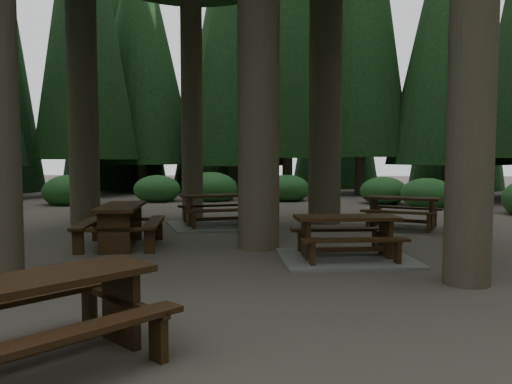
# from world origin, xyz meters

# --- Properties ---
(ground) EXTENTS (80.00, 80.00, 0.00)m
(ground) POSITION_xyz_m (0.00, 0.00, 0.00)
(ground) COLOR #534A43
(ground) RESTS_ON ground
(picnic_table_a) EXTENTS (2.57, 2.23, 0.79)m
(picnic_table_a) POSITION_xyz_m (2.44, -0.88, 0.27)
(picnic_table_a) COLOR gray
(picnic_table_a) RESTS_ON ground
(picnic_table_b) EXTENTS (1.90, 2.22, 0.86)m
(picnic_table_b) POSITION_xyz_m (-2.02, 0.12, 0.57)
(picnic_table_b) COLOR black
(picnic_table_b) RESTS_ON ground
(picnic_table_c) EXTENTS (3.10, 2.84, 0.86)m
(picnic_table_c) POSITION_xyz_m (-0.46, 3.29, 0.30)
(picnic_table_c) COLOR gray
(picnic_table_c) RESTS_ON ground
(picnic_table_d) EXTENTS (2.29, 2.09, 0.80)m
(picnic_table_d) POSITION_xyz_m (4.37, 3.34, 0.53)
(picnic_table_d) COLOR black
(picnic_table_d) RESTS_ON ground
(picnic_table_e) EXTENTS (2.36, 2.41, 0.81)m
(picnic_table_e) POSITION_xyz_m (-0.70, -5.70, 0.54)
(picnic_table_e) COLOR black
(picnic_table_e) RESTS_ON ground
(shrub_ring) EXTENTS (23.86, 24.64, 1.49)m
(shrub_ring) POSITION_xyz_m (0.70, 0.75, 0.40)
(shrub_ring) COLOR #1F5A29
(shrub_ring) RESTS_ON ground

